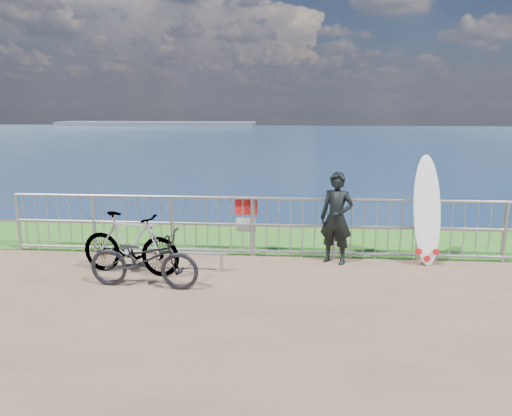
# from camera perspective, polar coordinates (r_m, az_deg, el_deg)

# --- Properties ---
(grass_strip) EXTENTS (120.00, 120.00, 0.00)m
(grass_strip) POSITION_cam_1_polar(r_m,az_deg,el_deg) (10.35, 2.86, -3.70)
(grass_strip) COLOR #2D7620
(grass_strip) RESTS_ON ground
(seascape) EXTENTS (260.00, 260.00, 5.00)m
(seascape) POSITION_cam_1_polar(r_m,az_deg,el_deg) (161.06, -11.20, 9.19)
(seascape) COLOR brown
(seascape) RESTS_ON ground
(railing) EXTENTS (10.06, 0.10, 1.13)m
(railing) POSITION_cam_1_polar(r_m,az_deg,el_deg) (9.15, 2.72, -2.11)
(railing) COLOR #94979C
(railing) RESTS_ON ground
(surfer) EXTENTS (0.70, 0.59, 1.62)m
(surfer) POSITION_cam_1_polar(r_m,az_deg,el_deg) (8.87, 9.19, -1.15)
(surfer) COLOR black
(surfer) RESTS_ON ground
(surfboard) EXTENTS (0.58, 0.54, 1.93)m
(surfboard) POSITION_cam_1_polar(r_m,az_deg,el_deg) (9.19, 18.96, -0.70)
(surfboard) COLOR white
(surfboard) RESTS_ON ground
(bicycle_near) EXTENTS (1.77, 0.73, 0.91)m
(bicycle_near) POSITION_cam_1_polar(r_m,az_deg,el_deg) (7.85, -12.72, -5.71)
(bicycle_near) COLOR black
(bicycle_near) RESTS_ON ground
(bicycle_far) EXTENTS (1.80, 0.80, 1.05)m
(bicycle_far) POSITION_cam_1_polar(r_m,az_deg,el_deg) (8.50, -14.18, -3.94)
(bicycle_far) COLOR black
(bicycle_far) RESTS_ON ground
(bike_rack) EXTENTS (1.70, 0.05, 0.35)m
(bike_rack) POSITION_cam_1_polar(r_m,az_deg,el_deg) (8.52, -8.96, -5.31)
(bike_rack) COLOR #94979C
(bike_rack) RESTS_ON ground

